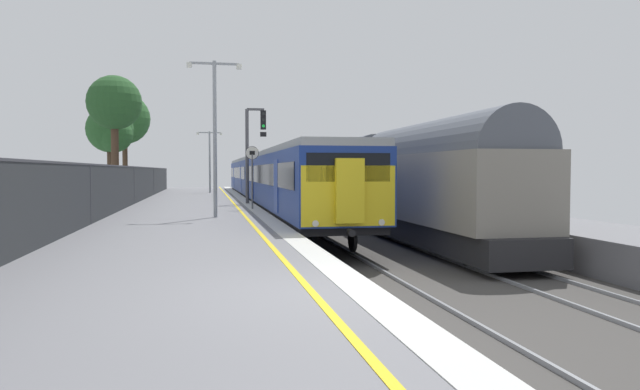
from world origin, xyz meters
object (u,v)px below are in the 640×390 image
object	(u,v)px
platform_lamp_far	(210,156)
background_tree_centre	(124,121)
speed_limit_sign	(252,169)
commuter_train_at_platform	(268,178)
signal_gantry	(252,144)
platform_lamp_mid	(215,126)
background_tree_left	(111,131)
background_tree_right	(113,105)
freight_train_adjacent_track	(382,178)

from	to	relation	value
platform_lamp_far	background_tree_centre	world-z (taller)	background_tree_centre
background_tree_centre	speed_limit_sign	bearing A→B (deg)	-68.24
commuter_train_at_platform	signal_gantry	size ratio (longest dim) A/B	8.54
platform_lamp_mid	platform_lamp_far	size ratio (longest dim) A/B	1.19
speed_limit_sign	background_tree_left	world-z (taller)	background_tree_left
signal_gantry	platform_lamp_far	distance (m)	16.01
speed_limit_sign	signal_gantry	bearing A→B (deg)	85.36
signal_gantry	commuter_train_at_platform	bearing A→B (deg)	76.33
speed_limit_sign	background_tree_left	size ratio (longest dim) A/B	0.46
commuter_train_at_platform	background_tree_left	bearing A→B (deg)	155.96
signal_gantry	background_tree_right	bearing A→B (deg)	145.19
freight_train_adjacent_track	background_tree_left	distance (m)	21.33
commuter_train_at_platform	speed_limit_sign	xyz separation A→B (m)	(-1.85, -10.64, 0.52)
freight_train_adjacent_track	speed_limit_sign	distance (m)	5.89
commuter_train_at_platform	speed_limit_sign	world-z (taller)	commuter_train_at_platform
signal_gantry	platform_lamp_far	bearing A→B (deg)	97.46
signal_gantry	platform_lamp_mid	bearing A→B (deg)	-103.12
platform_lamp_mid	background_tree_centre	distance (m)	25.50
signal_gantry	platform_lamp_far	xyz separation A→B (m)	(-2.08, 15.87, -0.23)
background_tree_centre	background_tree_right	xyz separation A→B (m)	(0.73, -10.30, 0.04)
background_tree_right	platform_lamp_mid	bearing A→B (deg)	-68.44
commuter_train_at_platform	background_tree_right	bearing A→B (deg)	-175.76
background_tree_centre	background_tree_right	world-z (taller)	background_tree_centre
platform_lamp_mid	platform_lamp_far	world-z (taller)	platform_lamp_mid
speed_limit_sign	background_tree_centre	world-z (taller)	background_tree_centre
speed_limit_sign	platform_lamp_far	bearing A→B (deg)	94.77
commuter_train_at_platform	background_tree_right	size ratio (longest dim) A/B	5.83
speed_limit_sign	background_tree_right	world-z (taller)	background_tree_right
platform_lamp_mid	background_tree_left	xyz separation A→B (m)	(-6.54, 19.48, 0.99)
platform_lamp_mid	background_tree_left	world-z (taller)	background_tree_left
signal_gantry	background_tree_left	bearing A→B (deg)	129.23
commuter_train_at_platform	background_tree_right	xyz separation A→B (m)	(-9.20, -0.68, 4.31)
background_tree_left	platform_lamp_mid	bearing A→B (deg)	-71.44
signal_gantry	background_tree_centre	world-z (taller)	background_tree_centre
background_tree_left	background_tree_right	distance (m)	5.40
commuter_train_at_platform	background_tree_centre	bearing A→B (deg)	135.91
platform_lamp_mid	platform_lamp_far	distance (m)	24.80
freight_train_adjacent_track	commuter_train_at_platform	bearing A→B (deg)	109.64
background_tree_centre	background_tree_right	size ratio (longest dim) A/B	1.03
platform_lamp_far	speed_limit_sign	bearing A→B (deg)	-85.23
signal_gantry	freight_train_adjacent_track	bearing A→B (deg)	-43.31
freight_train_adjacent_track	background_tree_left	size ratio (longest dim) A/B	4.13
background_tree_right	freight_train_adjacent_track	bearing A→B (deg)	-38.59
platform_lamp_far	background_tree_centre	distance (m)	6.90
background_tree_centre	freight_train_adjacent_track	bearing A→B (deg)	-56.23
platform_lamp_mid	commuter_train_at_platform	bearing A→B (deg)	76.66
commuter_train_at_platform	platform_lamp_mid	xyz separation A→B (m)	(-3.55, -14.98, 2.12)
speed_limit_sign	background_tree_centre	xyz separation A→B (m)	(-8.08, 20.26, 3.74)
commuter_train_at_platform	background_tree_centre	world-z (taller)	background_tree_centre
signal_gantry	background_tree_left	size ratio (longest dim) A/B	0.82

